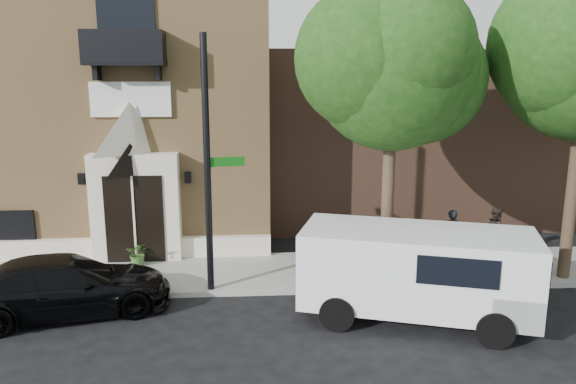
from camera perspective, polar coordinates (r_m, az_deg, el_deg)
The scene contains 13 objects.
ground at distance 15.03m, azimuth -13.08°, elevation -10.49°, with size 120.00×120.00×0.00m, color black.
sidewalk at distance 16.26m, azimuth -8.74°, elevation -8.22°, with size 42.00×3.00×0.15m, color gray.
church at distance 22.31m, azimuth -18.08°, elevation 8.94°, with size 12.20×11.01×9.30m.
neighbour_building at distance 24.71m, azimuth 19.11°, elevation 5.82°, with size 18.00×8.00×6.40m, color brown.
street_tree_left at distance 14.44m, azimuth 10.81°, elevation 12.59°, with size 4.97×4.38×7.77m.
black_sedan at distance 14.55m, azimuth -21.65°, elevation -8.86°, with size 1.98×4.88×1.42m, color black.
cargo_van at distance 13.43m, azimuth 13.78°, elevation -7.83°, with size 5.65×3.58×2.15m.
street_sign at distance 14.12m, azimuth -8.14°, elevation 2.65°, with size 1.13×1.02×6.47m.
fire_hydrant at distance 15.07m, azimuth 7.01°, elevation -8.11°, with size 0.41×0.33×0.73m.
dumpster at distance 16.23m, azimuth 18.66°, elevation -6.37°, with size 1.79×1.09×1.13m.
planter at distance 16.96m, azimuth -14.96°, elevation -6.07°, with size 0.65×0.56×0.72m, color #40662B.
pedestrian_near at distance 17.41m, azimuth 16.19°, elevation -4.21°, with size 0.57×0.37×1.56m, color black.
pedestrian_far at distance 18.26m, azimuth 20.33°, elevation -3.77°, with size 0.75×0.58×1.54m, color #2E241F.
Camera 1 is at (2.47, -13.65, 5.80)m, focal length 35.00 mm.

